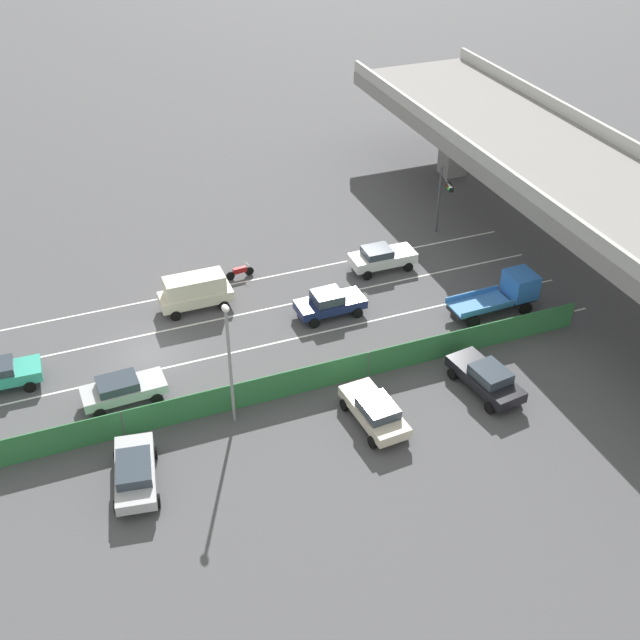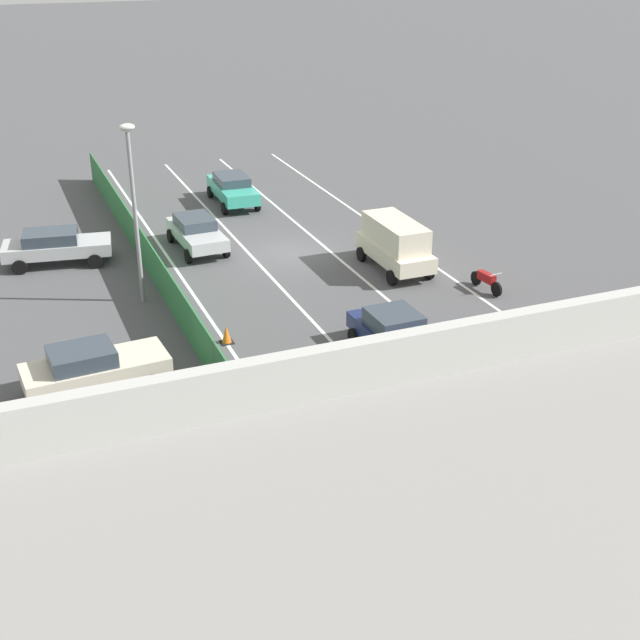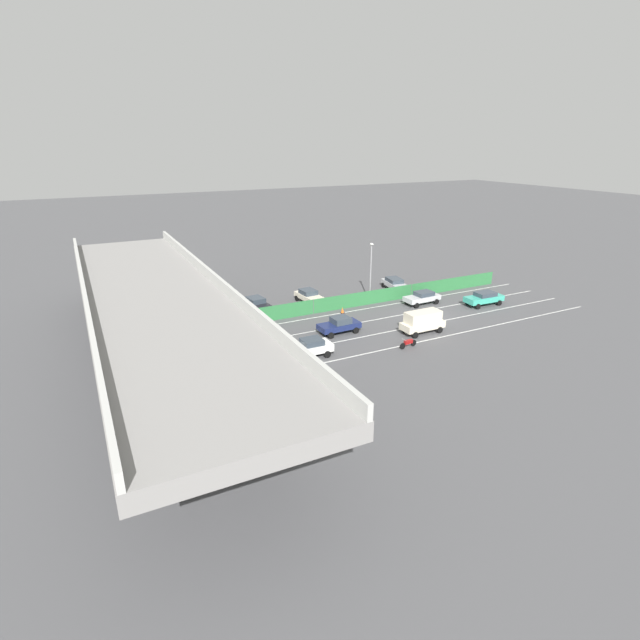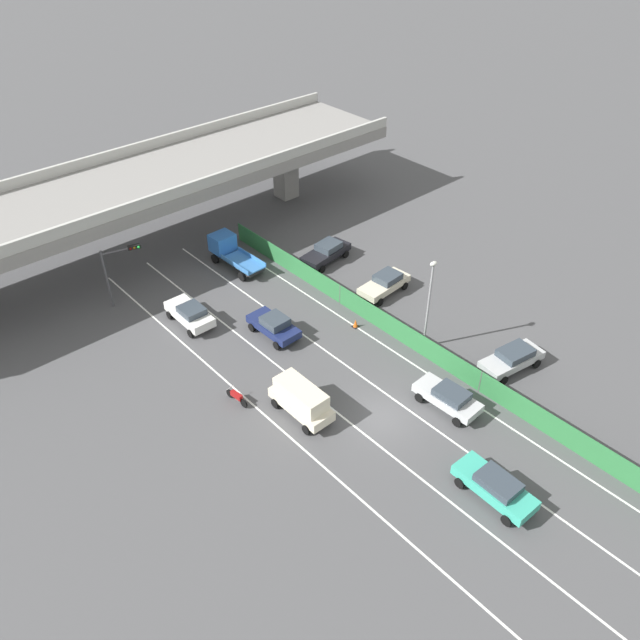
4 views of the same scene
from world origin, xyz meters
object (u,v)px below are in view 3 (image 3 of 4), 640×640
at_px(car_sedan_white, 309,347).
at_px(traffic_light, 256,340).
at_px(parked_wagon_silver, 395,283).
at_px(motorcycle, 408,343).
at_px(street_lamp, 371,267).
at_px(car_sedan_navy, 339,325).
at_px(car_taxi_teal, 484,298).
at_px(traffic_cone, 342,310).
at_px(flatbed_truck_blue, 228,327).
at_px(parked_sedan_dark, 257,304).
at_px(parked_sedan_cream, 309,296).
at_px(car_sedan_silver, 422,297).
at_px(car_van_cream, 423,321).

bearing_deg(car_sedan_white, traffic_light, 112.52).
bearing_deg(car_sedan_white, parked_wagon_silver, -54.18).
relative_size(motorcycle, street_lamp, 0.27).
height_order(car_sedan_navy, motorcycle, car_sedan_navy).
bearing_deg(car_taxi_teal, traffic_cone, 72.46).
relative_size(flatbed_truck_blue, street_lamp, 0.79).
relative_size(car_sedan_navy, parked_sedan_dark, 0.87).
height_order(parked_wagon_silver, parked_sedan_cream, parked_sedan_cream).
distance_m(flatbed_truck_blue, parked_wagon_silver, 24.88).
distance_m(car_sedan_white, car_sedan_silver, 19.87).
bearing_deg(traffic_cone, car_sedan_navy, 147.54).
distance_m(car_taxi_teal, parked_sedan_dark, 26.37).
height_order(car_van_cream, parked_sedan_cream, car_van_cream).
relative_size(car_sedan_white, car_van_cream, 0.98).
relative_size(car_sedan_silver, car_van_cream, 0.99).
distance_m(parked_sedan_cream, street_lamp, 7.99).
bearing_deg(car_sedan_navy, parked_wagon_silver, -54.18).
xyz_separation_m(car_van_cream, parked_sedan_cream, (13.75, 5.90, -0.38)).
bearing_deg(motorcycle, street_lamp, -17.70).
bearing_deg(car_sedan_silver, traffic_cone, 81.39).
height_order(motorcycle, parked_sedan_cream, parked_sedan_cream).
relative_size(traffic_light, traffic_cone, 7.55).
bearing_deg(car_sedan_navy, motorcycle, -147.67).
relative_size(car_sedan_white, parked_wagon_silver, 0.90).
bearing_deg(flatbed_truck_blue, car_sedan_white, -144.63).
distance_m(motorcycle, street_lamp, 14.49).
bearing_deg(flatbed_truck_blue, motorcycle, -123.83).
height_order(car_sedan_silver, street_lamp, street_lamp).
xyz_separation_m(car_sedan_navy, car_van_cream, (-3.71, -7.43, 0.37)).
height_order(parked_wagon_silver, traffic_cone, parked_wagon_silver).
bearing_deg(car_sedan_navy, parked_sedan_dark, 27.66).
relative_size(car_van_cream, flatbed_truck_blue, 0.80).
bearing_deg(parked_wagon_silver, street_lamp, 116.07).
distance_m(car_sedan_white, car_van_cream, 12.68).
xyz_separation_m(motorcycle, parked_sedan_cream, (16.20, 2.37, 0.41)).
height_order(car_sedan_navy, car_van_cream, car_van_cream).
xyz_separation_m(flatbed_truck_blue, parked_sedan_dark, (6.39, -5.22, -0.33)).
bearing_deg(parked_sedan_dark, car_sedan_silver, -108.61).
bearing_deg(traffic_light, flatbed_truck_blue, -3.38).
bearing_deg(motorcycle, parked_sedan_dark, 29.51).
bearing_deg(motorcycle, car_taxi_teal, -68.22).
xyz_separation_m(car_sedan_white, traffic_light, (-2.35, 5.67, 2.63)).
relative_size(car_sedan_white, street_lamp, 0.62).
xyz_separation_m(car_sedan_white, car_taxi_teal, (3.82, -24.62, -0.01)).
bearing_deg(traffic_cone, car_van_cream, -154.73).
height_order(car_taxi_teal, parked_wagon_silver, car_taxi_teal).
xyz_separation_m(car_sedan_navy, parked_wagon_silver, (9.86, -13.67, -0.01)).
height_order(car_sedan_silver, flatbed_truck_blue, flatbed_truck_blue).
bearing_deg(parked_wagon_silver, flatbed_truck_blue, 105.07).
height_order(car_van_cream, motorcycle, car_van_cream).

